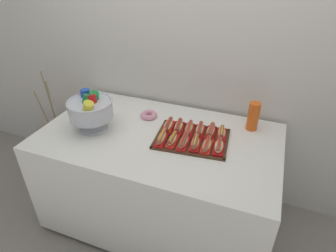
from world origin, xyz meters
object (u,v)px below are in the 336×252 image
Objects in this scene: hot_dog_11 at (222,133)px; punch_bowl at (91,109)px; hot_dog_7 at (179,127)px; cup_stack at (253,116)px; hot_dog_6 at (168,125)px; hot_dog_8 at (189,128)px; hot_dog_4 at (207,145)px; serving_tray at (192,139)px; hot_dog_9 at (200,130)px; donut at (149,115)px; hot_dog_2 at (184,141)px; floor_vase at (60,150)px; hot_dog_10 at (211,131)px; hot_dog_3 at (195,143)px; hot_dog_1 at (173,140)px; buffet_table at (159,177)px; hot_dog_0 at (162,138)px; hot_dog_5 at (219,146)px.

punch_bowl is at bearing -165.75° from hot_dog_11.
hot_dog_7 is 0.52m from cup_stack.
hot_dog_6 reaches higher than hot_dog_8.
hot_dog_4 is at bearing -108.80° from hot_dog_11.
serving_tray is 3.04× the size of hot_dog_9.
hot_dog_6 is 1.37× the size of donut.
hot_dog_2 is at bearing -42.08° from hot_dog_6.
hot_dog_10 is at bearing -3.36° from floor_vase.
hot_dog_8 is (-0.05, 0.08, 0.03)m from serving_tray.
serving_tray is at bearing 120.09° from hot_dog_3.
hot_dog_6 is 0.98× the size of hot_dog_10.
hot_dog_4 is 0.34m from hot_dog_6.
hot_dog_8 is (-0.17, 0.15, 0.00)m from hot_dog_4.
hot_dog_1 is 0.60m from punch_bowl.
hot_dog_4 is 1.01× the size of hot_dog_9.
buffet_table is 0.50m from hot_dog_9.
hot_dog_11 is at bearing 53.37° from hot_dog_3.
hot_dog_4 is (0.07, 0.01, -0.00)m from hot_dog_3.
hot_dog_8 reaches higher than buffet_table.
hot_dog_6 is at bearing 120.09° from hot_dog_1.
hot_dog_8 reaches higher than serving_tray.
floor_vase reaches higher than hot_dog_6.
floor_vase is 1.61m from hot_dog_10.
punch_bowl is (0.68, -0.30, 0.74)m from floor_vase.
buffet_table is 0.47m from hot_dog_8.
hot_dog_9 is at bearing 95.64° from hot_dog_3.
floor_vase is at bearing 175.64° from hot_dog_8.
floor_vase is 1.64m from hot_dog_4.
punch_bowl is at bearing -177.73° from hot_dog_0.
hot_dog_4 is 0.98× the size of hot_dog_8.
hot_dog_7 is at bearing 149.39° from serving_tray.
hot_dog_8 is at bearing -174.36° from hot_dog_10.
hot_dog_2 reaches higher than hot_dog_8.
hot_dog_3 is at bearing -130.63° from cup_stack.
hot_dog_4 is 0.18m from hot_dog_9.
hot_dog_9 is (0.15, 0.01, -0.00)m from hot_dog_7.
buffet_table is 9.74× the size of hot_dog_9.
hot_dog_8 is at bearing -174.36° from hot_dog_9.
hot_dog_1 is at bearing -138.10° from serving_tray.
hot_dog_10 reaches higher than hot_dog_8.
cup_stack is at bearing 35.66° from hot_dog_0.
hot_dog_0 is at bearing -138.10° from hot_dog_9.
hot_dog_10 is 0.32m from cup_stack.
hot_dog_6 is at bearing 69.25° from buffet_table.
hot_dog_4 is 0.43m from cup_stack.
cup_stack reaches higher than serving_tray.
serving_tray is 2.83× the size of hot_dog_2.
hot_dog_8 is (-0.24, 0.14, -0.00)m from hot_dog_5.
floor_vase is 7.96× the size of donut.
hot_dog_2 is at bearing -14.71° from buffet_table.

